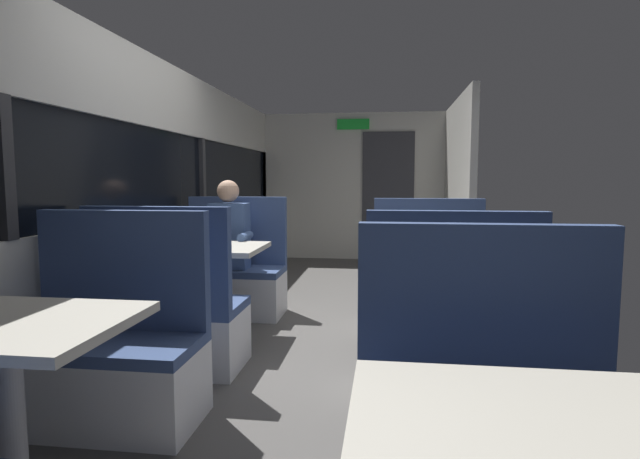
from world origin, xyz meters
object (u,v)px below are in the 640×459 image
bench_rear_aisle_facing_entry (429,289)px  coffee_cup_primary (436,248)px  dining_table_mid_window (206,258)px  seated_passenger (231,259)px  dining_table_near_window (7,345)px  bench_rear_aisle_facing_end (449,342)px  bench_front_aisle_facing_entry (487,442)px  bench_mid_window_facing_entry (233,279)px  bench_mid_window_facing_end (170,321)px  bench_near_window_facing_entry (111,360)px  dining_table_rear_aisle (438,268)px

bench_rear_aisle_facing_entry → coffee_cup_primary: (-0.02, -0.75, 0.46)m
dining_table_mid_window → seated_passenger: bearing=90.0°
dining_table_near_window → bench_rear_aisle_facing_end: size_ratio=0.82×
bench_front_aisle_facing_entry → dining_table_mid_window: bearing=131.4°
bench_mid_window_facing_entry → bench_rear_aisle_facing_entry: (1.79, -0.20, 0.00)m
dining_table_mid_window → bench_front_aisle_facing_entry: bearing=-48.6°
seated_passenger → coffee_cup_primary: seated_passenger is taller
bench_mid_window_facing_end → bench_rear_aisle_facing_end: 1.80m
dining_table_mid_window → bench_mid_window_facing_entry: bench_mid_window_facing_entry is taller
dining_table_near_window → bench_mid_window_facing_entry: (0.00, 2.83, -0.31)m
bench_mid_window_facing_entry → bench_front_aisle_facing_entry: (1.79, -2.73, 0.00)m
bench_near_window_facing_entry → seated_passenger: bearing=90.0°
bench_front_aisle_facing_entry → coffee_cup_primary: (-0.02, 1.78, 0.46)m
bench_rear_aisle_facing_entry → seated_passenger: bearing=175.9°
bench_front_aisle_facing_entry → bench_rear_aisle_facing_entry: (0.00, 2.53, 0.00)m
bench_near_window_facing_entry → dining_table_mid_window: size_ratio=1.22×
bench_rear_aisle_facing_end → coffee_cup_primary: (-0.02, 0.65, 0.46)m
dining_table_mid_window → seated_passenger: 0.64m
dining_table_mid_window → dining_table_rear_aisle: same height
coffee_cup_primary → bench_rear_aisle_facing_end: bearing=-88.1°
bench_mid_window_facing_entry → bench_rear_aisle_facing_entry: 1.80m
coffee_cup_primary → dining_table_rear_aisle: bearing=64.7°
dining_table_mid_window → bench_rear_aisle_facing_end: (1.79, -0.90, -0.31)m
bench_front_aisle_facing_entry → bench_rear_aisle_facing_end: bearing=90.0°
bench_rear_aisle_facing_entry → coffee_cup_primary: bench_rear_aisle_facing_entry is taller
bench_mid_window_facing_end → seated_passenger: 1.34m
dining_table_rear_aisle → coffee_cup_primary: bearing=-115.3°
bench_near_window_facing_entry → bench_rear_aisle_facing_end: (1.79, 0.53, 0.00)m
bench_front_aisle_facing_entry → coffee_cup_primary: bearing=90.7°
bench_near_window_facing_entry → bench_rear_aisle_facing_entry: 2.63m
bench_mid_window_facing_entry → coffee_cup_primary: (1.77, -0.95, 0.46)m
coffee_cup_primary → seated_passenger: bearing=153.7°
dining_table_near_window → dining_table_mid_window: 2.13m
dining_table_near_window → bench_near_window_facing_entry: bearing=90.0°
bench_front_aisle_facing_entry → seated_passenger: (-1.79, 2.66, 0.21)m
coffee_cup_primary → bench_rear_aisle_facing_entry: bearing=88.3°
bench_mid_window_facing_end → bench_near_window_facing_entry: bearing=-90.0°
coffee_cup_primary → dining_table_mid_window: bearing=172.1°
seated_passenger → bench_near_window_facing_entry: bearing=-90.0°
coffee_cup_primary → bench_mid_window_facing_end: bearing=-165.6°
bench_mid_window_facing_entry → bench_rear_aisle_facing_entry: size_ratio=1.00×
bench_mid_window_facing_entry → bench_rear_aisle_facing_end: bearing=-41.8°
dining_table_near_window → bench_mid_window_facing_end: 1.46m
bench_mid_window_facing_end → bench_front_aisle_facing_entry: 2.23m
bench_rear_aisle_facing_end → seated_passenger: seated_passenger is taller
bench_mid_window_facing_entry → dining_table_mid_window: bearing=-90.0°
bench_mid_window_facing_entry → bench_rear_aisle_facing_end: size_ratio=1.00×
bench_mid_window_facing_end → seated_passenger: (0.00, 1.33, 0.21)m
bench_near_window_facing_entry → dining_table_mid_window: bearing=90.0°
bench_front_aisle_facing_entry → coffee_cup_primary: bench_front_aisle_facing_entry is taller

